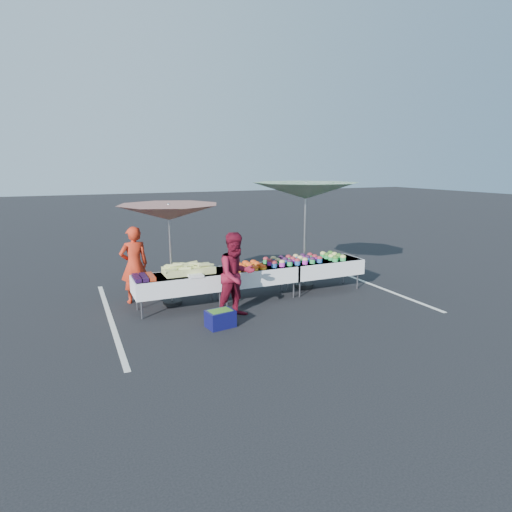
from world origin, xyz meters
name	(u,v)px	position (x,y,z in m)	size (l,w,h in m)	color
ground	(256,298)	(0.00, 0.00, 0.00)	(80.00, 80.00, 0.00)	black
stripe_left	(110,318)	(-3.20, 0.00, 0.00)	(0.10, 5.00, 0.00)	silver
stripe_right	(368,283)	(3.20, 0.00, 0.00)	(0.10, 5.00, 0.00)	silver
table_left	(178,283)	(-1.80, 0.00, 0.58)	(1.86, 0.81, 0.75)	white
table_center	(256,274)	(0.00, 0.00, 0.58)	(1.86, 0.81, 0.75)	white
table_right	(323,266)	(1.80, 0.00, 0.58)	(1.86, 0.81, 0.75)	white
berry_punnets	(144,277)	(-2.51, -0.06, 0.79)	(0.40, 0.54, 0.08)	black
corn_pile	(188,269)	(-1.56, 0.04, 0.84)	(1.16, 0.57, 0.26)	#ACC766
plastic_bags	(196,276)	(-1.50, -0.30, 0.78)	(0.30, 0.25, 0.05)	white
carrot_bowls	(246,266)	(-0.25, -0.01, 0.80)	(0.75, 0.69, 0.11)	orange
potato_cups	(293,260)	(0.95, 0.00, 0.83)	(1.34, 0.58, 0.16)	#2255A1
bean_baskets	(333,256)	(2.06, -0.01, 0.82)	(0.36, 0.68, 0.15)	green
vendor	(134,265)	(-2.55, 0.88, 0.85)	(0.62, 0.41, 1.71)	red
customer	(236,275)	(-0.85, -0.94, 0.86)	(0.84, 0.65, 1.72)	maroon
umbrella_left	(169,213)	(-1.84, 0.40, 2.01)	(2.30, 2.30, 2.22)	black
umbrella_right	(306,192)	(1.49, 0.40, 2.38)	(3.38, 3.38, 2.63)	black
storage_bin	(220,318)	(-1.34, -1.34, 0.17)	(0.56, 0.44, 0.33)	#0E0E46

